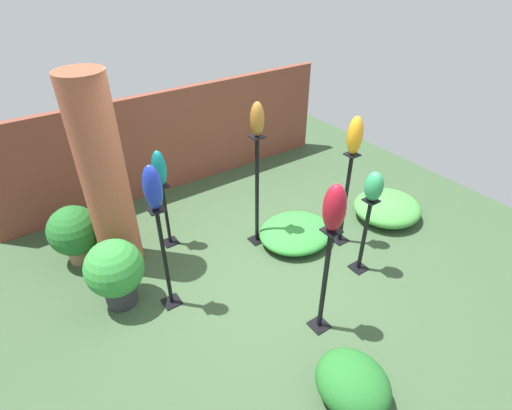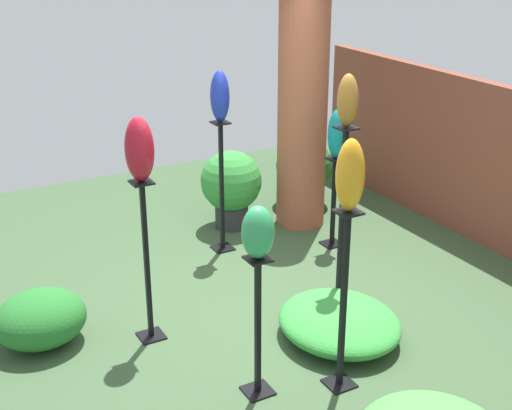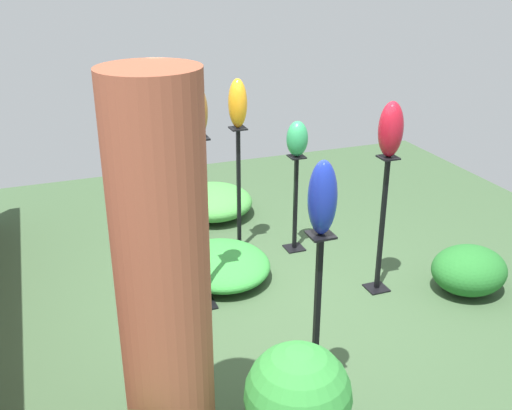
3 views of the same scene
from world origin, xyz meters
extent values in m
plane|color=#385133|center=(0.00, 0.00, 0.00)|extent=(8.00, 8.00, 0.00)
cylinder|color=#9E5138|center=(-1.48, 1.30, 1.24)|extent=(0.52, 0.52, 2.48)
cube|color=black|center=(-1.27, 0.25, 0.01)|extent=(0.20, 0.20, 0.01)
cube|color=black|center=(-1.27, 0.25, 0.67)|extent=(0.04, 0.04, 1.33)
cube|color=black|center=(-1.27, 0.25, 1.33)|extent=(0.16, 0.16, 0.02)
cube|color=black|center=(0.21, 0.63, 0.01)|extent=(0.20, 0.20, 0.01)
cube|color=black|center=(0.21, 0.63, 0.80)|extent=(0.04, 0.04, 1.60)
cube|color=black|center=(0.21, 0.63, 1.59)|extent=(0.16, 0.16, 0.02)
cube|color=black|center=(-0.82, 1.28, 0.01)|extent=(0.20, 0.20, 0.01)
cube|color=black|center=(-0.82, 1.28, 0.47)|extent=(0.04, 0.04, 0.94)
cube|color=black|center=(-0.82, 1.28, 0.93)|extent=(0.16, 0.16, 0.01)
cube|color=black|center=(1.18, -0.04, 0.01)|extent=(0.20, 0.20, 0.01)
cube|color=black|center=(1.18, -0.04, 0.68)|extent=(0.04, 0.04, 1.36)
cube|color=black|center=(1.18, -0.04, 1.35)|extent=(0.16, 0.16, 0.02)
cube|color=black|center=(0.97, -0.59, 0.01)|extent=(0.20, 0.20, 0.01)
cube|color=black|center=(0.97, -0.59, 0.53)|extent=(0.04, 0.04, 1.06)
cube|color=black|center=(0.97, -0.59, 1.05)|extent=(0.16, 0.16, 0.02)
cube|color=black|center=(-0.08, -0.99, 0.01)|extent=(0.20, 0.20, 0.01)
cube|color=black|center=(-0.08, -0.99, 0.67)|extent=(0.04, 0.04, 1.33)
cube|color=black|center=(-0.08, -0.99, 1.32)|extent=(0.16, 0.16, 0.02)
ellipsoid|color=#192D9E|center=(-1.27, 0.25, 1.58)|extent=(0.19, 0.18, 0.49)
ellipsoid|color=brown|center=(0.21, 0.63, 1.81)|extent=(0.17, 0.17, 0.42)
ellipsoid|color=#0F727A|center=(-0.82, 1.28, 1.18)|extent=(0.18, 0.17, 0.49)
ellipsoid|color=orange|center=(1.18, -0.04, 1.60)|extent=(0.19, 0.19, 0.49)
ellipsoid|color=#2D9356|center=(0.97, -0.59, 1.24)|extent=(0.21, 0.22, 0.37)
ellipsoid|color=maroon|center=(-0.08, -0.99, 1.58)|extent=(0.21, 0.22, 0.49)
sphere|color=#338C38|center=(-1.74, 0.59, 0.53)|extent=(0.66, 0.66, 0.66)
ellipsoid|color=#236B28|center=(-0.40, -1.78, 0.22)|extent=(0.64, 0.72, 0.44)
ellipsoid|color=#338C38|center=(0.66, 0.32, 0.14)|extent=(1.05, 0.94, 0.27)
ellipsoid|color=#479942|center=(2.16, -0.03, 0.17)|extent=(1.02, 0.97, 0.34)
camera|label=1|loc=(-2.31, -3.00, 3.57)|focal=28.00mm
camera|label=2|loc=(4.64, -2.65, 3.13)|focal=50.00mm
camera|label=3|loc=(-4.33, 1.82, 2.98)|focal=42.00mm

